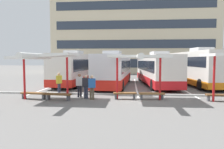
# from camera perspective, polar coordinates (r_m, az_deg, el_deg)

# --- Properties ---
(ground_plane) EXTENTS (160.00, 160.00, 0.00)m
(ground_plane) POSITION_cam_1_polar(r_m,az_deg,el_deg) (15.16, 7.13, -6.07)
(ground_plane) COLOR slate
(terminal_building) EXTENTS (32.10, 15.89, 17.23)m
(terminal_building) POSITION_cam_1_polar(r_m,az_deg,el_deg) (47.54, 5.86, 9.58)
(terminal_building) COLOR beige
(terminal_building) RESTS_ON ground
(coach_bus_0) EXTENTS (3.12, 11.59, 3.60)m
(coach_bus_0) POSITION_cam_1_polar(r_m,az_deg,el_deg) (23.49, -9.25, 1.61)
(coach_bus_0) COLOR silver
(coach_bus_0) RESTS_ON ground
(coach_bus_1) EXTENTS (3.23, 11.10, 3.48)m
(coach_bus_1) POSITION_cam_1_polar(r_m,az_deg,el_deg) (21.19, 0.69, 1.19)
(coach_bus_1) COLOR silver
(coach_bus_1) RESTS_ON ground
(coach_bus_2) EXTENTS (3.49, 12.12, 3.46)m
(coach_bus_2) POSITION_cam_1_polar(r_m,az_deg,el_deg) (22.59, 11.88, 1.29)
(coach_bus_2) COLOR silver
(coach_bus_2) RESTS_ON ground
(coach_bus_3) EXTENTS (3.68, 11.84, 3.83)m
(coach_bus_3) POSITION_cam_1_polar(r_m,az_deg,el_deg) (23.83, 21.76, 1.77)
(coach_bus_3) COLOR silver
(coach_bus_3) RESTS_ON ground
(lane_stripe_0) EXTENTS (0.16, 14.00, 0.01)m
(lane_stripe_0) POSITION_cam_1_polar(r_m,az_deg,el_deg) (22.97, -14.66, -2.71)
(lane_stripe_0) COLOR white
(lane_stripe_0) RESTS_ON ground
(lane_stripe_1) EXTENTS (0.16, 14.00, 0.01)m
(lane_stripe_1) POSITION_cam_1_polar(r_m,az_deg,el_deg) (21.93, -4.39, -2.90)
(lane_stripe_1) COLOR white
(lane_stripe_1) RESTS_ON ground
(lane_stripe_2) EXTENTS (0.16, 14.00, 0.01)m
(lane_stripe_2) POSITION_cam_1_polar(r_m,az_deg,el_deg) (21.63, 6.52, -3.01)
(lane_stripe_2) COLOR white
(lane_stripe_2) RESTS_ON ground
(lane_stripe_3) EXTENTS (0.16, 14.00, 0.01)m
(lane_stripe_3) POSITION_cam_1_polar(r_m,az_deg,el_deg) (22.13, 17.33, -3.01)
(lane_stripe_3) COLOR white
(lane_stripe_3) RESTS_ON ground
(lane_stripe_4) EXTENTS (0.16, 14.00, 0.01)m
(lane_stripe_4) POSITION_cam_1_polar(r_m,az_deg,el_deg) (23.36, 27.33, -2.92)
(lane_stripe_4) COLOR white
(lane_stripe_4) RESTS_ON ground
(waiting_shelter_0) EXTENTS (3.95, 4.66, 3.09)m
(waiting_shelter_0) POSITION_cam_1_polar(r_m,az_deg,el_deg) (14.20, -18.27, 4.52)
(waiting_shelter_0) COLOR red
(waiting_shelter_0) RESTS_ON ground
(bench_0) EXTENTS (1.84, 0.64, 0.45)m
(bench_0) POSITION_cam_1_polar(r_m,az_deg,el_deg) (15.10, -20.63, -5.04)
(bench_0) COLOR brown
(bench_0) RESTS_ON ground
(bench_1) EXTENTS (1.78, 0.65, 0.45)m
(bench_1) POSITION_cam_1_polar(r_m,az_deg,el_deg) (14.16, -14.50, -5.50)
(bench_1) COLOR brown
(bench_1) RESTS_ON ground
(waiting_shelter_1) EXTENTS (3.84, 4.79, 3.02)m
(waiting_shelter_1) POSITION_cam_1_polar(r_m,az_deg,el_deg) (13.62, 7.34, 4.61)
(waiting_shelter_1) COLOR red
(waiting_shelter_1) RESTS_ON ground
(bench_2) EXTENTS (1.60, 0.60, 0.45)m
(bench_2) POSITION_cam_1_polar(r_m,az_deg,el_deg) (14.16, 3.54, -5.40)
(bench_2) COLOR brown
(bench_2) RESTS_ON ground
(bench_3) EXTENTS (1.70, 0.49, 0.45)m
(bench_3) POSITION_cam_1_polar(r_m,az_deg,el_deg) (14.24, 10.83, -5.40)
(bench_3) COLOR brown
(bench_3) RESTS_ON ground
(bench_4) EXTENTS (1.80, 0.51, 0.45)m
(bench_4) POSITION_cam_1_polar(r_m,az_deg,el_deg) (15.09, 27.59, -5.24)
(bench_4) COLOR brown
(bench_4) RESTS_ON ground
(platform_kerb) EXTENTS (44.00, 0.24, 0.12)m
(platform_kerb) POSITION_cam_1_polar(r_m,az_deg,el_deg) (15.79, 7.04, -5.44)
(platform_kerb) COLOR #ADADA8
(platform_kerb) RESTS_ON ground
(waiting_passenger_0) EXTENTS (0.51, 0.35, 1.63)m
(waiting_passenger_0) POSITION_cam_1_polar(r_m,az_deg,el_deg) (13.87, -5.53, -3.10)
(waiting_passenger_0) COLOR brown
(waiting_passenger_0) RESTS_ON ground
(waiting_passenger_1) EXTENTS (0.52, 0.36, 1.63)m
(waiting_passenger_1) POSITION_cam_1_polar(r_m,az_deg,el_deg) (14.38, -7.15, -2.85)
(waiting_passenger_1) COLOR #33384C
(waiting_passenger_1) RESTS_ON ground
(waiting_passenger_2) EXTENTS (0.49, 0.24, 1.67)m
(waiting_passenger_2) POSITION_cam_1_polar(r_m,az_deg,el_deg) (14.89, -8.89, -2.50)
(waiting_passenger_2) COLOR black
(waiting_passenger_2) RESTS_ON ground
(waiting_passenger_3) EXTENTS (0.34, 0.52, 1.66)m
(waiting_passenger_3) POSITION_cam_1_polar(r_m,az_deg,el_deg) (16.69, -14.30, -1.91)
(waiting_passenger_3) COLOR #33384C
(waiting_passenger_3) RESTS_ON ground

